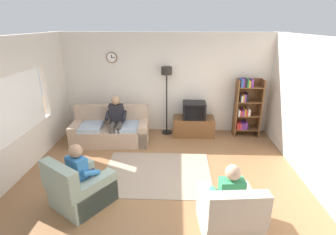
{
  "coord_description": "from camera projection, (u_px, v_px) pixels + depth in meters",
  "views": [
    {
      "loc": [
        0.33,
        -4.3,
        2.92
      ],
      "look_at": [
        0.12,
        0.64,
        1.09
      ],
      "focal_mm": 27.5,
      "sensor_mm": 36.0,
      "label": 1
    }
  ],
  "objects": [
    {
      "name": "couch",
      "position": [
        111.0,
        131.0,
        6.6
      ],
      "size": [
        1.96,
        1.01,
        0.9
      ],
      "color": "tan",
      "rests_on": "ground_plane"
    },
    {
      "name": "back_wall_assembly",
      "position": [
        167.0,
        83.0,
        7.08
      ],
      "size": [
        6.2,
        0.17,
        2.7
      ],
      "color": "silver",
      "rests_on": "ground_plane"
    },
    {
      "name": "armchair_near_bookshelf",
      "position": [
        229.0,
        215.0,
        3.73
      ],
      "size": [
        0.88,
        0.95,
        0.9
      ],
      "color": "#BCAD99",
      "rests_on": "ground_plane"
    },
    {
      "name": "right_wall",
      "position": [
        323.0,
        119.0,
        4.48
      ],
      "size": [
        0.12,
        5.8,
        2.7
      ],
      "primitive_type": "cube",
      "color": "silver",
      "rests_on": "ground_plane"
    },
    {
      "name": "armchair_near_window",
      "position": [
        81.0,
        189.0,
        4.31
      ],
      "size": [
        1.16,
        1.18,
        0.9
      ],
      "color": "gray",
      "rests_on": "ground_plane"
    },
    {
      "name": "left_wall_assembly",
      "position": [
        5.0,
        114.0,
        4.73
      ],
      "size": [
        0.12,
        5.8,
        2.7
      ],
      "color": "silver",
      "rests_on": "ground_plane"
    },
    {
      "name": "person_in_left_armchair",
      "position": [
        83.0,
        171.0,
        4.27
      ],
      "size": [
        0.61,
        0.64,
        1.12
      ],
      "color": "#3372B2",
      "rests_on": "ground_plane"
    },
    {
      "name": "area_rug",
      "position": [
        157.0,
        173.0,
        5.31
      ],
      "size": [
        2.2,
        1.7,
        0.01
      ],
      "primitive_type": "cube",
      "color": "gray",
      "rests_on": "ground_plane"
    },
    {
      "name": "ground_plane",
      "position": [
        160.0,
        181.0,
        5.06
      ],
      "size": [
        12.0,
        12.0,
        0.0
      ],
      "primitive_type": "plane",
      "color": "#8C603D"
    },
    {
      "name": "tv_stand",
      "position": [
        193.0,
        126.0,
        7.05
      ],
      "size": [
        1.1,
        0.56,
        0.5
      ],
      "color": "brown",
      "rests_on": "ground_plane"
    },
    {
      "name": "bookshelf",
      "position": [
        246.0,
        106.0,
        6.86
      ],
      "size": [
        0.68,
        0.36,
        1.59
      ],
      "color": "brown",
      "rests_on": "ground_plane"
    },
    {
      "name": "person_on_couch",
      "position": [
        116.0,
        118.0,
        6.36
      ],
      "size": [
        0.53,
        0.56,
        1.24
      ],
      "color": "black",
      "rests_on": "ground_plane"
    },
    {
      "name": "person_in_right_armchair",
      "position": [
        229.0,
        193.0,
        3.71
      ],
      "size": [
        0.54,
        0.56,
        1.12
      ],
      "color": "#338C59",
      "rests_on": "ground_plane"
    },
    {
      "name": "floor_lamp",
      "position": [
        167.0,
        82.0,
        6.75
      ],
      "size": [
        0.28,
        0.28,
        1.85
      ],
      "color": "black",
      "rests_on": "ground_plane"
    },
    {
      "name": "tv",
      "position": [
        194.0,
        110.0,
        6.86
      ],
      "size": [
        0.6,
        0.49,
        0.44
      ],
      "color": "black",
      "rests_on": "tv_stand"
    }
  ]
}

